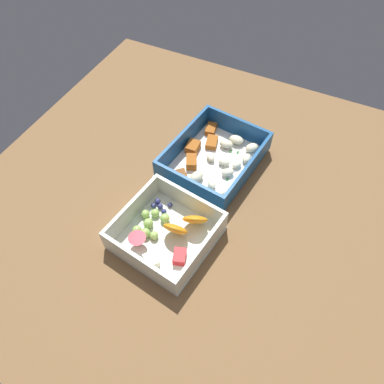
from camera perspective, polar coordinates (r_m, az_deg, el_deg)
The scene contains 3 objects.
table_surface at distance 68.33cm, azimuth 0.28°, elevation -0.83°, with size 80.00×80.00×2.00cm, color brown.
pasta_container at distance 71.26cm, azimuth 3.52°, elevation 5.32°, with size 20.95×17.64×5.04cm.
fruit_bowl at distance 61.11cm, azimuth -4.16°, elevation -6.41°, with size 16.95×17.03×5.11cm.
Camera 1 is at (-36.14, -17.16, 56.39)cm, focal length 33.68 mm.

